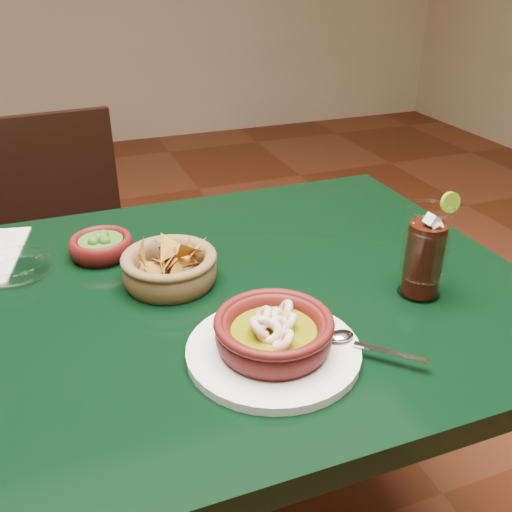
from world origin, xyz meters
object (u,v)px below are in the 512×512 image
object	(u,v)px
dining_table	(175,347)
chip_basket	(170,268)
cola_drink	(425,253)
dining_chair	(65,264)
shrimp_plate	(274,337)

from	to	relation	value
dining_table	chip_basket	size ratio (longest dim) A/B	6.27
cola_drink	dining_table	bearing A→B (deg)	161.23
chip_basket	cola_drink	size ratio (longest dim) A/B	1.11
dining_table	chip_basket	bearing A→B (deg)	76.72
dining_table	dining_chair	world-z (taller)	dining_chair
dining_chair	cola_drink	size ratio (longest dim) A/B	5.05
dining_chair	shrimp_plate	distance (m)	0.98
dining_chair	chip_basket	size ratio (longest dim) A/B	4.55
dining_table	cola_drink	xyz separation A→B (m)	(0.38, -0.13, 0.17)
dining_table	cola_drink	world-z (taller)	cola_drink
shrimp_plate	cola_drink	bearing A→B (deg)	13.08
dining_table	dining_chair	distance (m)	0.74
chip_basket	shrimp_plate	bearing A→B (deg)	-70.11
dining_table	dining_chair	xyz separation A→B (m)	(-0.15, 0.71, -0.17)
shrimp_plate	chip_basket	world-z (taller)	chip_basket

